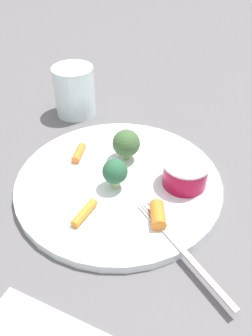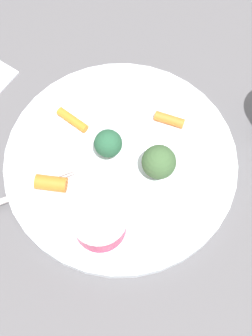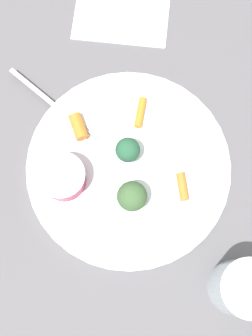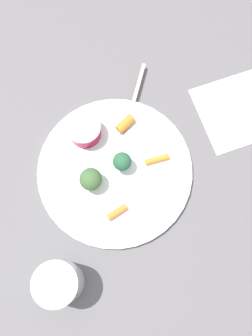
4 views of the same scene
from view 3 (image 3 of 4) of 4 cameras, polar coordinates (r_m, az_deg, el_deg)
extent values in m
plane|color=#59575A|center=(0.63, 0.30, -0.05)|extent=(2.40, 2.40, 0.00)
cylinder|color=white|center=(0.62, 0.31, 0.09)|extent=(0.28, 0.28, 0.01)
cylinder|color=maroon|center=(0.60, -7.89, -1.23)|extent=(0.06, 0.06, 0.03)
cylinder|color=silver|center=(0.59, -8.12, -0.84)|extent=(0.06, 0.06, 0.00)
cylinder|color=#83AA57|center=(0.60, 0.75, -3.94)|extent=(0.01, 0.01, 0.01)
sphere|color=#3E5F35|center=(0.58, 0.77, -3.57)|extent=(0.04, 0.04, 0.04)
cylinder|color=#88AF6F|center=(0.61, 0.22, 1.78)|extent=(0.01, 0.01, 0.01)
sphere|color=#275A3B|center=(0.60, 0.23, 2.29)|extent=(0.03, 0.03, 0.03)
cylinder|color=orange|center=(0.63, -5.98, 5.18)|extent=(0.04, 0.04, 0.02)
cylinder|color=orange|center=(0.64, 1.83, 6.99)|extent=(0.03, 0.04, 0.01)
cylinder|color=orange|center=(0.61, 7.12, -2.35)|extent=(0.03, 0.04, 0.01)
cube|color=beige|center=(0.66, -10.11, 8.66)|extent=(0.13, 0.02, 0.00)
cube|color=beige|center=(0.63, -4.42, 4.70)|extent=(0.03, 0.01, 0.00)
cube|color=beige|center=(0.63, -4.63, 4.48)|extent=(0.03, 0.01, 0.00)
cube|color=beige|center=(0.63, -4.83, 4.25)|extent=(0.03, 0.01, 0.00)
cube|color=beige|center=(0.63, -5.03, 4.03)|extent=(0.03, 0.01, 0.00)
cylinder|color=silver|center=(0.59, 14.38, -14.39)|extent=(0.07, 0.07, 0.09)
cube|color=white|center=(0.74, -0.37, 20.19)|extent=(0.19, 0.19, 0.00)
camera|label=1|loc=(0.57, -16.66, 44.15)|focal=36.97mm
camera|label=2|loc=(0.23, -60.43, 2.41)|focal=48.62mm
camera|label=4|loc=(0.19, 88.03, 31.44)|focal=38.00mm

